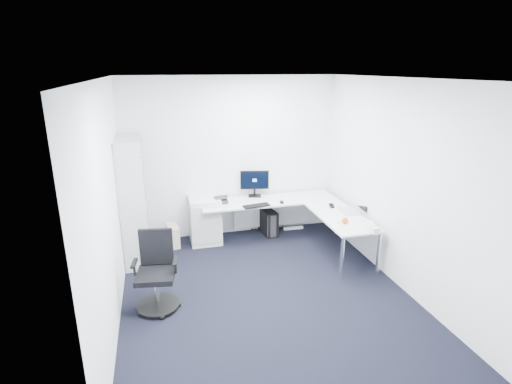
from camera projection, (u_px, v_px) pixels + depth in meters
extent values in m
plane|color=black|center=(265.00, 293.00, 5.22)|extent=(4.20, 4.20, 0.00)
plane|color=white|center=(266.00, 78.00, 4.41)|extent=(4.20, 4.20, 0.00)
cube|color=white|center=(232.00, 158.00, 6.75)|extent=(3.60, 0.02, 2.70)
cube|color=white|center=(345.00, 281.00, 2.87)|extent=(3.60, 0.02, 2.70)
cube|color=white|center=(108.00, 207.00, 4.39)|extent=(0.02, 4.20, 2.70)
cube|color=white|center=(397.00, 184.00, 5.24)|extent=(0.02, 4.20, 2.70)
cube|color=silver|center=(205.00, 219.00, 6.69)|extent=(0.50, 0.62, 0.77)
cube|color=black|center=(268.00, 222.00, 7.00)|extent=(0.26, 0.47, 0.44)
cube|color=#BCB09F|center=(173.00, 236.00, 6.55)|extent=(0.21, 0.39, 0.35)
cube|color=silver|center=(293.00, 228.00, 7.26)|extent=(0.36, 0.07, 0.04)
cube|color=black|center=(256.00, 206.00, 6.42)|extent=(0.45, 0.22, 0.02)
cube|color=black|center=(282.00, 202.00, 6.57)|extent=(0.08, 0.11, 0.03)
cube|color=silver|center=(332.00, 217.00, 5.95)|extent=(0.18, 0.47, 0.02)
sphere|color=#DD4D13|center=(345.00, 220.00, 5.71)|extent=(0.09, 0.09, 0.09)
cube|color=silver|center=(371.00, 228.00, 5.44)|extent=(0.17, 0.25, 0.08)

